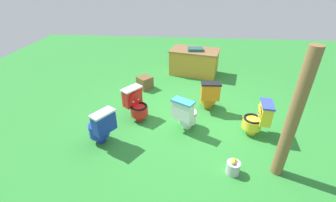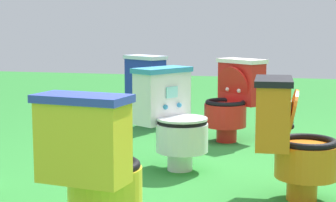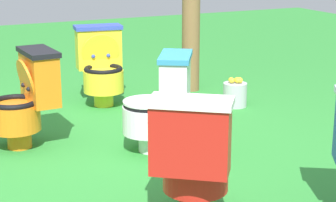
# 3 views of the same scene
# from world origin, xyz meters

# --- Properties ---
(ground) EXTENTS (14.00, 14.00, 0.00)m
(ground) POSITION_xyz_m (0.00, 0.00, 0.00)
(ground) COLOR #2D8433
(toilet_red) EXTENTS (0.63, 0.62, 0.73)m
(toilet_red) POSITION_xyz_m (-1.07, -0.15, 0.37)
(toilet_red) COLOR red
(toilet_red) RESTS_ON ground
(toilet_white) EXTENTS (0.60, 0.63, 0.73)m
(toilet_white) POSITION_xyz_m (-0.00, -0.44, 0.37)
(toilet_white) COLOR white
(toilet_white) RESTS_ON ground
(toilet_yellow) EXTENTS (0.54, 0.47, 0.73)m
(toilet_yellow) POSITION_xyz_m (1.41, -0.48, 0.37)
(toilet_yellow) COLOR yellow
(toilet_yellow) RESTS_ON ground
(toilet_orange) EXTENTS (0.45, 0.52, 0.73)m
(toilet_orange) POSITION_xyz_m (0.53, 0.40, 0.37)
(toilet_orange) COLOR orange
(toilet_orange) RESTS_ON ground
(toilet_blue) EXTENTS (0.63, 0.60, 0.73)m
(toilet_blue) POSITION_xyz_m (-1.53, -1.01, 0.37)
(toilet_blue) COLOR #192D9E
(toilet_blue) RESTS_ON ground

